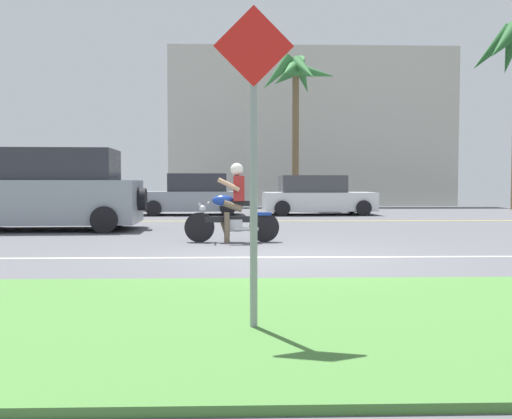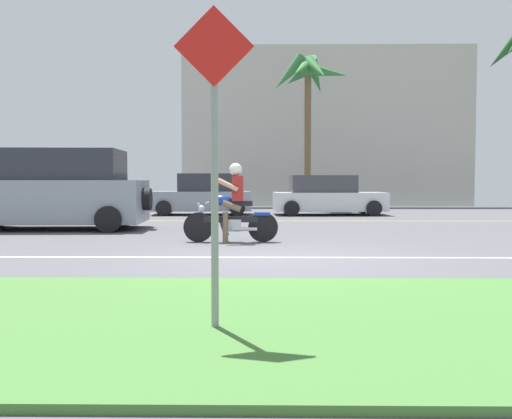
% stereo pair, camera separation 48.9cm
% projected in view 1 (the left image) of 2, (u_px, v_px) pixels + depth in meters
% --- Properties ---
extents(ground, '(56.00, 30.00, 0.04)m').
position_uv_depth(ground, '(272.00, 240.00, 11.86)').
color(ground, '#545459').
extents(grass_median, '(56.00, 3.80, 0.06)m').
position_uv_depth(grass_median, '(321.00, 319.00, 4.76)').
color(grass_median, '#477A38').
rests_on(grass_median, ground).
extents(lane_line_near, '(50.40, 0.12, 0.01)m').
position_uv_depth(lane_line_near, '(283.00, 257.00, 8.90)').
color(lane_line_near, silver).
rests_on(lane_line_near, ground).
extents(lane_line_far, '(50.40, 0.12, 0.01)m').
position_uv_depth(lane_line_far, '(262.00, 221.00, 17.31)').
color(lane_line_far, yellow).
rests_on(lane_line_far, ground).
extents(motorcyclist, '(1.91, 0.62, 1.59)m').
position_uv_depth(motorcyclist, '(233.00, 209.00, 11.16)').
color(motorcyclist, black).
rests_on(motorcyclist, ground).
extents(suv_nearby, '(4.98, 2.43, 2.04)m').
position_uv_depth(suv_nearby, '(45.00, 191.00, 14.00)').
color(suv_nearby, '#8C939E').
rests_on(suv_nearby, ground).
extents(parked_car_0, '(4.49, 2.16, 1.69)m').
position_uv_depth(parked_car_0, '(28.00, 194.00, 19.91)').
color(parked_car_0, beige).
rests_on(parked_car_0, ground).
extents(parked_car_1, '(3.77, 2.01, 1.53)m').
position_uv_depth(parked_car_1, '(193.00, 196.00, 20.67)').
color(parked_car_1, '#8C939E').
rests_on(parked_car_1, ground).
extents(parked_car_2, '(4.16, 2.12, 1.46)m').
position_uv_depth(parked_car_2, '(317.00, 196.00, 20.71)').
color(parked_car_2, silver).
rests_on(parked_car_2, ground).
extents(palm_tree_0, '(3.40, 3.38, 6.80)m').
position_uv_depth(palm_tree_0, '(296.00, 79.00, 24.07)').
color(palm_tree_0, brown).
rests_on(palm_tree_0, ground).
extents(street_sign, '(0.62, 0.06, 2.57)m').
position_uv_depth(street_sign, '(254.00, 136.00, 4.33)').
color(street_sign, gray).
rests_on(street_sign, ground).
extents(building_far, '(14.61, 4.00, 8.03)m').
position_uv_depth(building_far, '(309.00, 130.00, 29.72)').
color(building_far, '#BCB7AD').
rests_on(building_far, ground).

